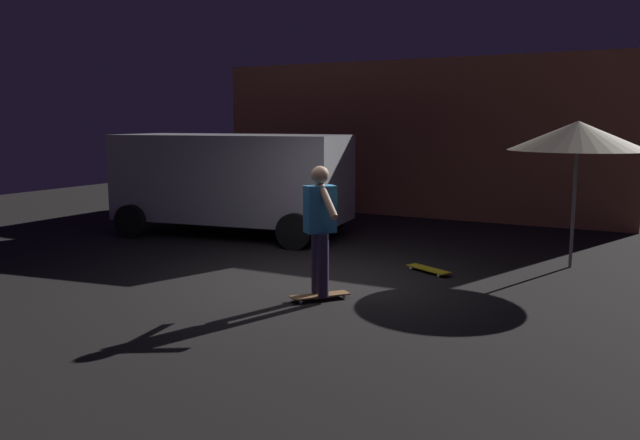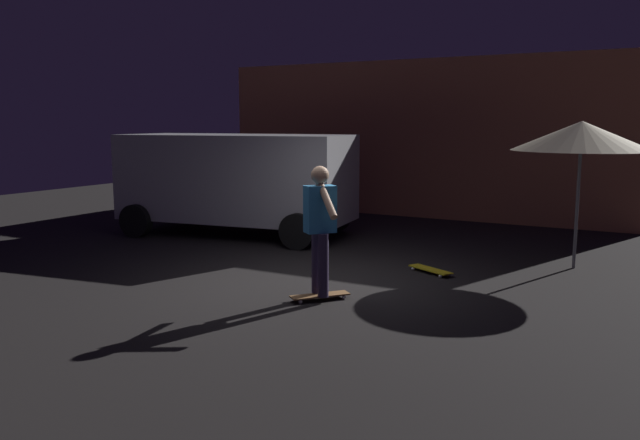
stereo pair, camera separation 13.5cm
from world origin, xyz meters
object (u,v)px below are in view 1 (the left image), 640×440
Objects in this scene: patio_umbrella at (578,136)px; skateboard_ridden at (320,296)px; skater at (320,221)px; skateboard_spare at (429,269)px; parked_van at (232,178)px.

patio_umbrella is 3.15× the size of skateboard_ridden.
patio_umbrella is 1.38× the size of skater.
skateboard_spare is at bearing -142.15° from patio_umbrella.
parked_van is 2.10× the size of patio_umbrella.
patio_umbrella is 2.93× the size of skateboard_spare.
skateboard_ridden is at bearing -90.00° from skater.
patio_umbrella is at bearing 37.85° from skateboard_spare.
parked_van is 6.54m from patio_umbrella.
parked_van reaches higher than skateboard_ridden.
skateboard_ridden and skateboard_spare have the same top height.
skateboard_ridden is at bearing -109.59° from skateboard_spare.
parked_van is 4.93m from skateboard_spare.
patio_umbrella is 4.85m from skateboard_ridden.
skater reaches higher than skateboard_spare.
patio_umbrella is (6.47, 0.11, 0.91)m from parked_van.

